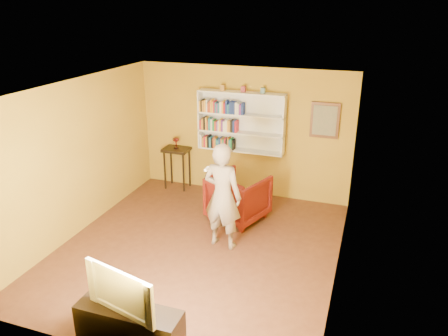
{
  "coord_description": "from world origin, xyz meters",
  "views": [
    {
      "loc": [
        2.5,
        -5.88,
        3.9
      ],
      "look_at": [
        0.19,
        0.75,
        1.2
      ],
      "focal_mm": 35.0,
      "sensor_mm": 36.0,
      "label": 1
    }
  ],
  "objects_px": {
    "armchair": "(238,197)",
    "tv_cabinet": "(130,325)",
    "person": "(223,196)",
    "bookshelf": "(242,122)",
    "ruby_lustre": "(176,141)",
    "television": "(126,288)",
    "console_table": "(177,155)"
  },
  "relations": [
    {
      "from": "console_table",
      "to": "tv_cabinet",
      "type": "distance_m",
      "value": 4.76
    },
    {
      "from": "ruby_lustre",
      "to": "tv_cabinet",
      "type": "relative_size",
      "value": 0.18
    },
    {
      "from": "armchair",
      "to": "tv_cabinet",
      "type": "xyz_separation_m",
      "value": [
        -0.27,
        -3.52,
        -0.21
      ]
    },
    {
      "from": "bookshelf",
      "to": "ruby_lustre",
      "type": "distance_m",
      "value": 1.52
    },
    {
      "from": "tv_cabinet",
      "to": "console_table",
      "type": "bearing_deg",
      "value": 107.88
    },
    {
      "from": "ruby_lustre",
      "to": "tv_cabinet",
      "type": "distance_m",
      "value": 4.8
    },
    {
      "from": "ruby_lustre",
      "to": "television",
      "type": "height_order",
      "value": "ruby_lustre"
    },
    {
      "from": "armchair",
      "to": "person",
      "type": "xyz_separation_m",
      "value": [
        0.04,
        -1.02,
        0.47
      ]
    },
    {
      "from": "bookshelf",
      "to": "ruby_lustre",
      "type": "bearing_deg",
      "value": -173.61
    },
    {
      "from": "bookshelf",
      "to": "tv_cabinet",
      "type": "height_order",
      "value": "bookshelf"
    },
    {
      "from": "television",
      "to": "bookshelf",
      "type": "bearing_deg",
      "value": 104.49
    },
    {
      "from": "person",
      "to": "television",
      "type": "height_order",
      "value": "person"
    },
    {
      "from": "person",
      "to": "tv_cabinet",
      "type": "relative_size",
      "value": 1.38
    },
    {
      "from": "console_table",
      "to": "person",
      "type": "xyz_separation_m",
      "value": [
        1.77,
        -2.0,
        0.15
      ]
    },
    {
      "from": "person",
      "to": "television",
      "type": "bearing_deg",
      "value": 90.2
    },
    {
      "from": "person",
      "to": "tv_cabinet",
      "type": "bearing_deg",
      "value": 90.2
    },
    {
      "from": "television",
      "to": "console_table",
      "type": "bearing_deg",
      "value": 122.05
    },
    {
      "from": "tv_cabinet",
      "to": "person",
      "type": "bearing_deg",
      "value": 82.82
    },
    {
      "from": "armchair",
      "to": "television",
      "type": "height_order",
      "value": "television"
    },
    {
      "from": "bookshelf",
      "to": "television",
      "type": "bearing_deg",
      "value": -89.68
    },
    {
      "from": "console_table",
      "to": "armchair",
      "type": "relative_size",
      "value": 0.94
    },
    {
      "from": "person",
      "to": "armchair",
      "type": "bearing_deg",
      "value": -80.19
    },
    {
      "from": "person",
      "to": "television",
      "type": "relative_size",
      "value": 1.77
    },
    {
      "from": "tv_cabinet",
      "to": "ruby_lustre",
      "type": "bearing_deg",
      "value": 107.88
    },
    {
      "from": "ruby_lustre",
      "to": "armchair",
      "type": "distance_m",
      "value": 2.09
    },
    {
      "from": "console_table",
      "to": "person",
      "type": "height_order",
      "value": "person"
    },
    {
      "from": "ruby_lustre",
      "to": "armchair",
      "type": "height_order",
      "value": "ruby_lustre"
    },
    {
      "from": "ruby_lustre",
      "to": "television",
      "type": "relative_size",
      "value": 0.24
    },
    {
      "from": "armchair",
      "to": "television",
      "type": "distance_m",
      "value": 3.54
    },
    {
      "from": "bookshelf",
      "to": "console_table",
      "type": "distance_m",
      "value": 1.66
    },
    {
      "from": "ruby_lustre",
      "to": "television",
      "type": "distance_m",
      "value": 4.74
    },
    {
      "from": "ruby_lustre",
      "to": "tv_cabinet",
      "type": "xyz_separation_m",
      "value": [
        1.45,
        -4.5,
        -0.85
      ]
    }
  ]
}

